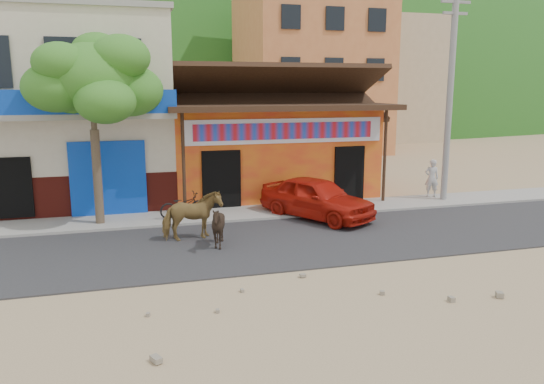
{
  "coord_description": "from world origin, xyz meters",
  "views": [
    {
      "loc": [
        -3.77,
        -11.68,
        4.43
      ],
      "look_at": [
        0.38,
        3.0,
        1.4
      ],
      "focal_mm": 35.0,
      "sensor_mm": 36.0,
      "label": 1
    }
  ],
  "objects_px": {
    "cow_tan": "(192,216)",
    "red_car": "(317,198)",
    "tree": "(94,130)",
    "utility_pole": "(450,95)",
    "cow_dark": "(218,227)",
    "scooter": "(183,205)",
    "pedestrian": "(432,178)"
  },
  "relations": [
    {
      "from": "utility_pole",
      "to": "scooter",
      "type": "distance_m",
      "value": 10.74
    },
    {
      "from": "scooter",
      "to": "tree",
      "type": "bearing_deg",
      "value": 79.39
    },
    {
      "from": "cow_tan",
      "to": "scooter",
      "type": "xyz_separation_m",
      "value": [
        0.01,
        2.51,
        -0.22
      ]
    },
    {
      "from": "cow_dark",
      "to": "red_car",
      "type": "relative_size",
      "value": 0.29
    },
    {
      "from": "utility_pole",
      "to": "cow_dark",
      "type": "relative_size",
      "value": 6.68
    },
    {
      "from": "utility_pole",
      "to": "red_car",
      "type": "height_order",
      "value": "utility_pole"
    },
    {
      "from": "cow_tan",
      "to": "utility_pole",
      "type": "bearing_deg",
      "value": -84.02
    },
    {
      "from": "red_car",
      "to": "tree",
      "type": "bearing_deg",
      "value": 141.28
    },
    {
      "from": "utility_pole",
      "to": "scooter",
      "type": "height_order",
      "value": "utility_pole"
    },
    {
      "from": "scooter",
      "to": "pedestrian",
      "type": "distance_m",
      "value": 9.96
    },
    {
      "from": "utility_pole",
      "to": "red_car",
      "type": "distance_m",
      "value": 6.77
    },
    {
      "from": "cow_dark",
      "to": "scooter",
      "type": "xyz_separation_m",
      "value": [
        -0.58,
        3.47,
        -0.1
      ]
    },
    {
      "from": "tree",
      "to": "pedestrian",
      "type": "height_order",
      "value": "tree"
    },
    {
      "from": "utility_pole",
      "to": "red_car",
      "type": "xyz_separation_m",
      "value": [
        -5.74,
        -1.2,
        -3.37
      ]
    },
    {
      "from": "utility_pole",
      "to": "scooter",
      "type": "bearing_deg",
      "value": -179.09
    },
    {
      "from": "cow_dark",
      "to": "scooter",
      "type": "relative_size",
      "value": 0.75
    },
    {
      "from": "cow_dark",
      "to": "cow_tan",
      "type": "bearing_deg",
      "value": 178.58
    },
    {
      "from": "tree",
      "to": "cow_dark",
      "type": "xyz_separation_m",
      "value": [
        3.25,
        -3.43,
        -2.48
      ]
    },
    {
      "from": "cow_tan",
      "to": "pedestrian",
      "type": "xyz_separation_m",
      "value": [
        9.94,
        3.25,
        0.12
      ]
    },
    {
      "from": "tree",
      "to": "scooter",
      "type": "distance_m",
      "value": 3.72
    },
    {
      "from": "red_car",
      "to": "pedestrian",
      "type": "relative_size",
      "value": 2.75
    },
    {
      "from": "tree",
      "to": "cow_dark",
      "type": "distance_m",
      "value": 5.34
    },
    {
      "from": "cow_tan",
      "to": "red_car",
      "type": "bearing_deg",
      "value": -80.27
    },
    {
      "from": "tree",
      "to": "cow_tan",
      "type": "height_order",
      "value": "tree"
    },
    {
      "from": "cow_dark",
      "to": "pedestrian",
      "type": "height_order",
      "value": "pedestrian"
    },
    {
      "from": "tree",
      "to": "utility_pole",
      "type": "height_order",
      "value": "utility_pole"
    },
    {
      "from": "cow_dark",
      "to": "pedestrian",
      "type": "bearing_deg",
      "value": 81.15
    },
    {
      "from": "tree",
      "to": "scooter",
      "type": "xyz_separation_m",
      "value": [
        2.67,
        0.04,
        -2.58
      ]
    },
    {
      "from": "pedestrian",
      "to": "cow_tan",
      "type": "bearing_deg",
      "value": 35.38
    },
    {
      "from": "tree",
      "to": "utility_pole",
      "type": "bearing_deg",
      "value": 0.9
    },
    {
      "from": "cow_tan",
      "to": "cow_dark",
      "type": "height_order",
      "value": "cow_tan"
    },
    {
      "from": "cow_tan",
      "to": "red_car",
      "type": "distance_m",
      "value": 4.64
    }
  ]
}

